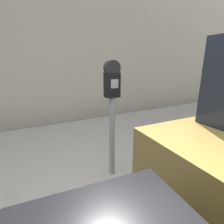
{
  "coord_description": "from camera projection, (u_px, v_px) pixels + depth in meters",
  "views": [
    {
      "loc": [
        -0.75,
        -0.55,
        1.58
      ],
      "look_at": [
        0.18,
        1.25,
        1.0
      ],
      "focal_mm": 28.0,
      "sensor_mm": 36.0,
      "label": 1
    }
  ],
  "objects": [
    {
      "name": "parking_meter",
      "position": [
        112.0,
        104.0,
        2.08
      ],
      "size": [
        0.18,
        0.13,
        1.46
      ],
      "color": "gray",
      "rests_on": "sidewalk"
    },
    {
      "name": "sidewalk",
      "position": [
        79.0,
        150.0,
        3.09
      ],
      "size": [
        24.0,
        2.8,
        0.14
      ],
      "color": "#9E9B96",
      "rests_on": "ground_plane"
    }
  ]
}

